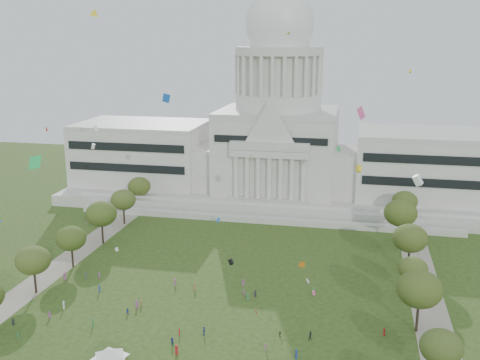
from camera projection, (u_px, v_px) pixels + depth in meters
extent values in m
plane|color=#2D4315|center=(193.00, 351.00, 111.43)|extent=(400.00, 400.00, 0.00)
cube|color=#B7B5AB|center=(277.00, 192.00, 219.98)|extent=(160.00, 60.00, 4.00)
cube|color=#B7B5AB|center=(263.00, 220.00, 188.94)|extent=(130.00, 3.00, 2.00)
cube|color=#B7B5AB|center=(267.00, 209.00, 196.16)|extent=(140.00, 3.00, 5.00)
cube|color=beige|center=(143.00, 154.00, 227.02)|extent=(50.00, 34.00, 22.00)
cube|color=beige|center=(427.00, 166.00, 204.69)|extent=(50.00, 34.00, 22.00)
cube|color=beige|center=(209.00, 165.00, 220.17)|extent=(12.00, 26.00, 16.00)
cube|color=beige|center=(348.00, 172.00, 209.21)|extent=(12.00, 26.00, 16.00)
cube|color=beige|center=(278.00, 152.00, 215.12)|extent=(44.00, 38.00, 28.00)
cube|color=beige|center=(269.00, 154.00, 195.38)|extent=(28.00, 3.00, 2.40)
cube|color=black|center=(126.00, 158.00, 210.22)|extent=(46.00, 0.40, 11.00)
cube|color=black|center=(433.00, 172.00, 187.90)|extent=(46.00, 0.40, 11.00)
cylinder|color=beige|center=(278.00, 101.00, 210.38)|extent=(32.00, 32.00, 6.00)
cylinder|color=beige|center=(279.00, 74.00, 207.93)|extent=(28.00, 28.00, 14.00)
cylinder|color=#B7B5AB|center=(279.00, 51.00, 205.85)|extent=(32.40, 32.40, 3.00)
cylinder|color=beige|center=(280.00, 36.00, 204.51)|extent=(22.00, 22.00, 8.00)
ellipsoid|color=white|center=(280.00, 24.00, 203.53)|extent=(25.00, 25.00, 26.20)
cube|color=gray|center=(53.00, 271.00, 149.61)|extent=(8.00, 160.00, 0.04)
cube|color=gray|center=(428.00, 306.00, 130.13)|extent=(8.00, 160.00, 0.04)
ellipsoid|color=#364A1B|center=(441.00, 347.00, 98.52)|extent=(7.58, 7.58, 6.20)
cylinder|color=black|center=(35.00, 282.00, 136.31)|extent=(0.56, 0.56, 5.47)
ellipsoid|color=#41521E|center=(33.00, 260.00, 134.90)|extent=(8.42, 8.42, 6.89)
cylinder|color=black|center=(417.00, 318.00, 118.24)|extent=(0.56, 0.56, 6.20)
ellipsoid|color=#374917|center=(420.00, 289.00, 116.64)|extent=(9.55, 9.55, 7.82)
cylinder|color=black|center=(73.00, 258.00, 151.89)|extent=(0.56, 0.56, 5.27)
ellipsoid|color=#2F4714|center=(71.00, 238.00, 150.53)|extent=(8.12, 8.12, 6.65)
cylinder|color=black|center=(412.00, 288.00, 134.56)|extent=(0.56, 0.56, 4.56)
ellipsoid|color=#3F521C|center=(413.00, 269.00, 133.38)|extent=(7.01, 7.01, 5.74)
cylinder|color=black|center=(103.00, 234.00, 169.34)|extent=(0.56, 0.56, 6.03)
ellipsoid|color=#324C16|center=(101.00, 214.00, 167.78)|extent=(9.29, 9.29, 7.60)
cylinder|color=black|center=(408.00, 261.00, 149.07)|extent=(0.56, 0.56, 5.97)
ellipsoid|color=#384819|center=(410.00, 238.00, 147.52)|extent=(9.19, 9.19, 7.52)
cylinder|color=black|center=(124.00, 216.00, 187.28)|extent=(0.56, 0.56, 5.41)
ellipsoid|color=#42521F|center=(123.00, 200.00, 185.87)|extent=(8.33, 8.33, 6.81)
cylinder|color=black|center=(399.00, 234.00, 168.38)|extent=(0.56, 0.56, 6.37)
ellipsoid|color=#364915|center=(401.00, 213.00, 166.73)|extent=(9.82, 9.82, 8.03)
cylinder|color=black|center=(140.00, 201.00, 204.81)|extent=(0.56, 0.56, 5.32)
ellipsoid|color=#384917|center=(139.00, 186.00, 203.43)|extent=(8.19, 8.19, 6.70)
cylinder|color=black|center=(403.00, 218.00, 185.00)|extent=(0.56, 0.56, 5.47)
ellipsoid|color=#364A18|center=(405.00, 201.00, 183.58)|extent=(8.42, 8.42, 6.89)
cylinder|color=#4C4C4C|center=(104.00, 354.00, 108.23)|extent=(0.12, 0.12, 2.18)
cylinder|color=#4C4C4C|center=(128.00, 357.00, 107.24)|extent=(0.12, 0.12, 2.18)
cube|color=white|center=(110.00, 357.00, 105.12)|extent=(6.51, 6.51, 0.17)
pyramid|color=white|center=(110.00, 353.00, 104.89)|extent=(9.11, 9.11, 1.75)
imported|color=#B21E1E|center=(384.00, 332.00, 117.10)|extent=(0.80, 0.93, 1.61)
imported|color=#26262B|center=(311.00, 336.00, 115.44)|extent=(1.06, 0.94, 1.86)
imported|color=#994C8C|center=(266.00, 347.00, 111.35)|extent=(0.52, 1.00, 1.55)
imported|color=navy|center=(204.00, 331.00, 117.29)|extent=(0.66, 1.14, 1.90)
imported|color=navy|center=(172.00, 341.00, 113.40)|extent=(1.16, 1.64, 1.65)
imported|color=navy|center=(127.00, 311.00, 126.19)|extent=(0.72, 0.46, 1.45)
imported|color=#26262B|center=(280.00, 334.00, 116.61)|extent=(0.65, 0.88, 1.35)
cube|color=#26262B|center=(13.00, 322.00, 121.42)|extent=(0.33, 0.44, 1.48)
cube|color=#33723F|center=(314.00, 291.00, 135.63)|extent=(0.53, 0.38, 1.83)
cube|color=silver|center=(64.00, 305.00, 128.54)|extent=(0.44, 0.58, 1.93)
cube|color=#4C4C51|center=(86.00, 276.00, 144.66)|extent=(0.36, 0.52, 1.82)
cube|color=#33723F|center=(18.00, 335.00, 115.98)|extent=(0.34, 0.46, 1.55)
cube|color=#994C8C|center=(175.00, 282.00, 141.05)|extent=(0.35, 0.50, 1.74)
cube|color=#994C8C|center=(99.00, 275.00, 145.10)|extent=(0.50, 0.48, 1.61)
cube|color=#B21E1E|center=(179.00, 331.00, 117.38)|extent=(0.38, 0.47, 1.54)
cube|color=#26262B|center=(255.00, 294.00, 134.71)|extent=(0.46, 0.34, 1.56)
cube|color=#994C8C|center=(244.00, 293.00, 135.14)|extent=(0.30, 0.42, 1.47)
cube|color=navy|center=(296.00, 354.00, 108.68)|extent=(0.45, 0.55, 1.81)
cube|color=olive|center=(195.00, 287.00, 138.18)|extent=(0.53, 0.52, 1.73)
cube|color=#33723F|center=(93.00, 322.00, 120.68)|extent=(0.48, 0.59, 1.92)
cube|color=#B21E1E|center=(177.00, 350.00, 110.04)|extent=(0.59, 0.50, 1.92)
cube|color=#994C8C|center=(137.00, 304.00, 129.13)|extent=(0.44, 0.54, 1.76)
cube|color=#33723F|center=(248.00, 297.00, 132.66)|extent=(0.54, 0.53, 1.77)
cube|color=#994C8C|center=(243.00, 283.00, 140.64)|extent=(0.51, 0.49, 1.65)
cube|color=olive|center=(141.00, 303.00, 130.03)|extent=(0.32, 0.43, 1.48)
cube|color=#994C8C|center=(50.00, 315.00, 124.33)|extent=(0.47, 0.38, 1.54)
cube|color=navy|center=(99.00, 288.00, 137.28)|extent=(0.50, 0.57, 1.84)
cube|color=#994C8C|center=(65.00, 277.00, 143.91)|extent=(0.48, 0.59, 1.95)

